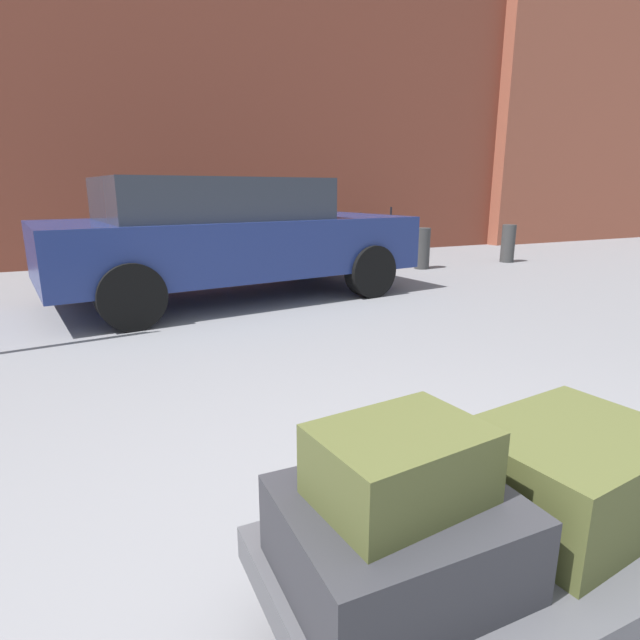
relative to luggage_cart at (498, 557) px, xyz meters
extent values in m
plane|color=gray|center=(0.00, 0.00, -0.27)|extent=(60.00, 60.00, 0.00)
cube|color=#4C4C51|center=(0.00, 0.00, 0.02)|extent=(1.33, 0.70, 0.10)
cylinder|color=black|center=(0.45, 0.24, -0.15)|extent=(0.24, 0.06, 0.24)
cylinder|color=black|center=(-0.45, 0.24, -0.15)|extent=(0.24, 0.06, 0.24)
cube|color=#2D2D33|center=(-0.35, 0.00, 0.18)|extent=(0.57, 0.48, 0.22)
cube|color=#4C5128|center=(0.26, 0.00, 0.21)|extent=(0.63, 0.51, 0.27)
cube|color=#4C5128|center=(-0.35, 0.00, 0.38)|extent=(0.43, 0.33, 0.18)
cube|color=navy|center=(0.69, 5.09, 0.37)|extent=(4.49, 2.33, 0.64)
cube|color=#2D333D|center=(0.44, 5.06, 0.92)|extent=(2.59, 1.88, 0.46)
cylinder|color=black|center=(1.99, 6.12, 0.05)|extent=(0.66, 0.30, 0.64)
cylinder|color=black|center=(2.21, 4.43, 0.05)|extent=(0.66, 0.30, 0.64)
cylinder|color=black|center=(-0.83, 5.76, 0.05)|extent=(0.66, 0.30, 0.64)
cylinder|color=black|center=(-0.61, 4.07, 0.05)|extent=(0.66, 0.30, 0.64)
torus|color=black|center=(3.72, 7.94, 0.09)|extent=(0.72, 0.15, 0.72)
torus|color=black|center=(4.75, 7.81, 0.09)|extent=(0.72, 0.15, 0.72)
cylinder|color=black|center=(4.23, 7.88, 0.29)|extent=(1.00, 0.17, 0.04)
cylinder|color=black|center=(4.04, 7.90, 0.44)|extent=(0.04, 0.04, 0.30)
cylinder|color=black|center=(4.68, 7.82, 0.49)|extent=(0.04, 0.04, 0.40)
cylinder|color=#383838|center=(2.95, 6.06, 0.07)|extent=(0.24, 0.24, 0.68)
cylinder|color=#383838|center=(4.18, 6.06, 0.07)|extent=(0.24, 0.24, 0.68)
cylinder|color=#383838|center=(6.09, 6.06, 0.07)|extent=(0.24, 0.24, 0.68)
camera|label=1|loc=(-0.99, -0.90, 1.02)|focal=28.50mm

